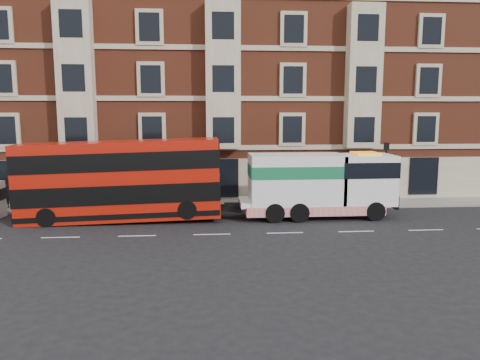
{
  "coord_description": "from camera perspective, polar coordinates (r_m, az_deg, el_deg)",
  "views": [
    {
      "loc": [
        -0.39,
        -24.65,
        6.64
      ],
      "look_at": [
        1.84,
        4.0,
        2.37
      ],
      "focal_mm": 35.0,
      "sensor_mm": 36.0,
      "label": 1
    }
  ],
  "objects": [
    {
      "name": "ground",
      "position": [
        25.53,
        -3.45,
        -6.64
      ],
      "size": [
        120.0,
        120.0,
        0.0
      ],
      "primitive_type": "plane",
      "color": "black",
      "rests_on": "ground"
    },
    {
      "name": "lamp_post_west",
      "position": [
        31.6,
        -14.64,
        0.97
      ],
      "size": [
        0.35,
        0.15,
        4.35
      ],
      "color": "black",
      "rests_on": "sidewalk"
    },
    {
      "name": "victorian_terrace",
      "position": [
        39.8,
        -3.24,
        13.38
      ],
      "size": [
        45.0,
        12.0,
        20.4
      ],
      "color": "brown",
      "rests_on": "ground"
    },
    {
      "name": "pedestrian",
      "position": [
        35.19,
        -26.66,
        -1.75
      ],
      "size": [
        0.62,
        0.44,
        1.61
      ],
      "primitive_type": "imported",
      "rotation": [
        0.0,
        0.0,
        -0.1
      ],
      "color": "#1E1830",
      "rests_on": "sidewalk"
    },
    {
      "name": "double_decker_bus",
      "position": [
        29.03,
        -14.41,
        0.11
      ],
      "size": [
        11.95,
        2.74,
        4.84
      ],
      "color": "#B11609",
      "rests_on": "ground"
    },
    {
      "name": "lamp_post_east",
      "position": [
        33.48,
        17.31,
        1.27
      ],
      "size": [
        0.35,
        0.15,
        4.35
      ],
      "color": "black",
      "rests_on": "sidewalk"
    },
    {
      "name": "tow_truck",
      "position": [
        29.5,
        9.38,
        -0.49
      ],
      "size": [
        9.57,
        2.83,
        3.99
      ],
      "color": "white",
      "rests_on": "ground"
    },
    {
      "name": "sidewalk",
      "position": [
        32.81,
        -3.68,
        -3.11
      ],
      "size": [
        90.0,
        3.0,
        0.15
      ],
      "primitive_type": "cube",
      "color": "slate",
      "rests_on": "ground"
    }
  ]
}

